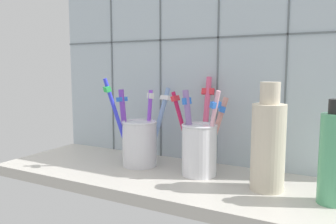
# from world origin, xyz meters

# --- Properties ---
(counter_slab) EXTENTS (0.64, 0.22, 0.02)m
(counter_slab) POSITION_xyz_m (0.00, 0.00, 0.01)
(counter_slab) COLOR #BCB7AD
(counter_slab) RESTS_ON ground
(tile_wall_back) EXTENTS (0.64, 0.02, 0.45)m
(tile_wall_back) POSITION_xyz_m (0.00, 0.12, 0.23)
(tile_wall_back) COLOR #B2C1CC
(tile_wall_back) RESTS_ON ground
(toothbrush_cup_left) EXTENTS (0.09, 0.13, 0.17)m
(toothbrush_cup_left) POSITION_xyz_m (-0.06, 0.03, 0.07)
(toothbrush_cup_left) COLOR silver
(toothbrush_cup_left) RESTS_ON counter_slab
(toothbrush_cup_right) EXTENTS (0.10, 0.12, 0.17)m
(toothbrush_cup_right) POSITION_xyz_m (0.06, 0.03, 0.07)
(toothbrush_cup_right) COLOR white
(toothbrush_cup_right) RESTS_ON counter_slab
(ceramic_vase) EXTENTS (0.05, 0.05, 0.17)m
(ceramic_vase) POSITION_xyz_m (0.19, 0.01, 0.09)
(ceramic_vase) COLOR beige
(ceramic_vase) RESTS_ON counter_slab
(soap_bottle) EXTENTS (0.04, 0.04, 0.15)m
(soap_bottle) POSITION_xyz_m (0.28, -0.01, 0.09)
(soap_bottle) COLOR #54A975
(soap_bottle) RESTS_ON counter_slab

